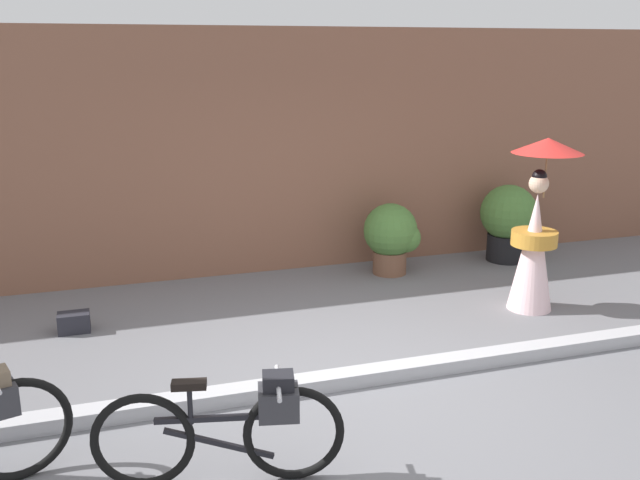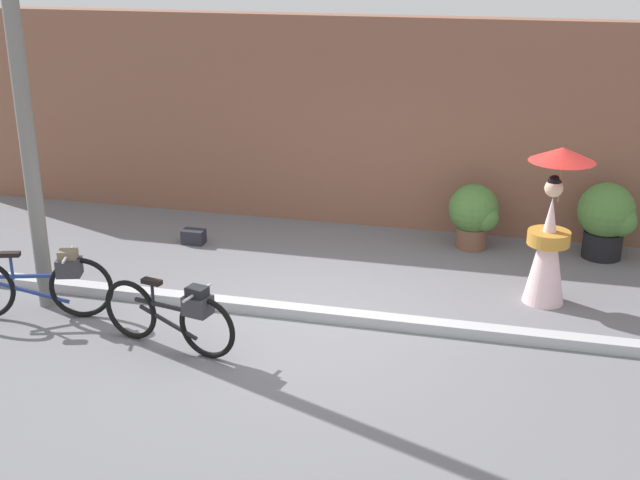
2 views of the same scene
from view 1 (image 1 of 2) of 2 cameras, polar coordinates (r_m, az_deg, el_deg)
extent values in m
plane|color=slate|center=(6.12, 2.86, -11.58)|extent=(30.00, 30.00, 0.00)
cube|color=brown|center=(8.91, -4.98, 7.16)|extent=(14.00, 0.40, 3.03)
cube|color=#B2B2B7|center=(6.09, 2.87, -11.08)|extent=(14.00, 0.20, 0.12)
torus|color=black|center=(4.75, -2.14, -15.46)|extent=(0.66, 0.20, 0.67)
torus|color=black|center=(4.80, -14.21, -15.59)|extent=(0.66, 0.20, 0.67)
cube|color=black|center=(4.68, -8.28, -14.15)|extent=(0.80, 0.21, 0.04)
cube|color=black|center=(4.77, -8.19, -16.06)|extent=(0.70, 0.18, 0.26)
cylinder|color=black|center=(4.64, -10.53, -13.01)|extent=(0.03, 0.03, 0.27)
cube|color=black|center=(4.58, -10.62, -11.50)|extent=(0.23, 0.13, 0.05)
cylinder|color=silver|center=(4.57, -3.43, -11.54)|extent=(0.13, 0.48, 0.03)
cube|color=#333338|center=(4.63, -3.40, -13.05)|extent=(0.30, 0.27, 0.20)
cube|color=black|center=(4.57, -3.42, -11.62)|extent=(0.23, 0.20, 0.14)
torus|color=black|center=(5.13, -23.43, -14.00)|extent=(0.70, 0.27, 0.72)
cone|color=silver|center=(7.90, 16.96, -0.94)|extent=(0.48, 0.48, 1.29)
cylinder|color=#C1842D|center=(7.86, 17.04, 0.15)|extent=(0.49, 0.49, 0.16)
sphere|color=beige|center=(7.74, 17.38, 4.41)|extent=(0.21, 0.21, 0.21)
sphere|color=black|center=(7.72, 17.43, 4.94)|extent=(0.16, 0.16, 0.16)
cylinder|color=olive|center=(7.73, 17.89, 5.30)|extent=(0.02, 0.02, 0.55)
cone|color=red|center=(7.69, 18.06, 7.32)|extent=(0.74, 0.74, 0.16)
cylinder|color=brown|center=(8.95, 5.68, -1.80)|extent=(0.43, 0.43, 0.29)
sphere|color=#4C7A38|center=(8.84, 5.75, 0.79)|extent=(0.68, 0.68, 0.68)
sphere|color=#4C7A38|center=(8.84, 7.01, 0.19)|extent=(0.37, 0.37, 0.37)
cylinder|color=black|center=(9.78, 14.90, -0.57)|extent=(0.52, 0.52, 0.36)
sphere|color=#4C7A38|center=(9.66, 15.09, 2.17)|extent=(0.75, 0.75, 0.75)
sphere|color=#4C7A38|center=(9.70, 16.34, 1.55)|extent=(0.41, 0.41, 0.41)
cube|color=#26262D|center=(7.53, -19.39, -6.34)|extent=(0.31, 0.21, 0.20)
cube|color=black|center=(7.45, -19.43, -6.15)|extent=(0.27, 0.07, 0.07)
camera|label=2|loc=(5.26, 112.52, 8.76)|focal=46.38mm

